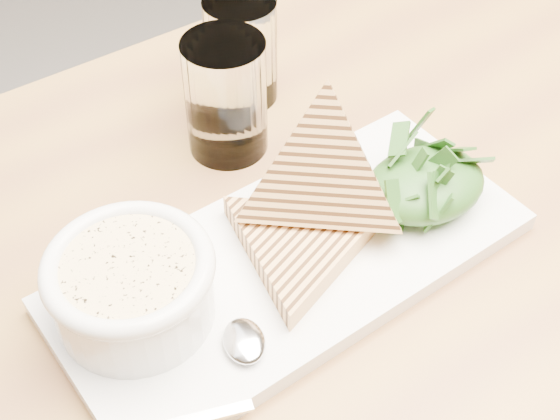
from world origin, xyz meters
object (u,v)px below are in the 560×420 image
table_top (268,369)px  platter (292,262)px  soup_bowl (134,293)px  glass_near (226,97)px  glass_far (241,50)px

table_top → platter: size_ratio=3.23×
table_top → soup_bowl: (-0.07, 0.07, 0.06)m
table_top → platter: platter is taller
platter → table_top: bearing=-130.8°
platter → glass_near: 0.17m
table_top → glass_far: size_ratio=11.57×
glass_near → glass_far: size_ratio=1.06×
soup_bowl → glass_far: bearing=48.4°
soup_bowl → glass_near: 0.22m
soup_bowl → glass_near: glass_near is taller
table_top → soup_bowl: 0.12m
platter → glass_far: (0.07, 0.22, 0.05)m
soup_bowl → glass_near: size_ratio=1.03×
glass_near → glass_far: glass_near is taller
glass_near → soup_bowl: bearing=-133.6°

